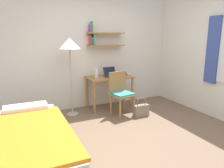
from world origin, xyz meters
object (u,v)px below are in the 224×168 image
object	(u,v)px
desk	(109,82)
book_stack	(122,73)
handbag	(141,110)
desk_chair	(121,92)
laptop	(110,74)
bed	(31,145)
standing_lamp	(70,47)
water_bottle	(96,73)

from	to	relation	value
desk	book_stack	bearing A→B (deg)	5.13
desk	handbag	xyz separation A→B (m)	(0.37, -0.77, -0.46)
desk	desk_chair	world-z (taller)	desk_chair
desk	laptop	xyz separation A→B (m)	(0.02, 0.01, 0.19)
desk_chair	bed	bearing A→B (deg)	-150.61
standing_lamp	book_stack	bearing A→B (deg)	5.52
laptop	standing_lamp	bearing A→B (deg)	-173.81
laptop	handbag	world-z (taller)	laptop
bed	standing_lamp	bearing A→B (deg)	57.87
desk	book_stack	world-z (taller)	book_stack
book_stack	handbag	distance (m)	1.03
standing_lamp	laptop	world-z (taller)	standing_lamp
laptop	book_stack	xyz separation A→B (m)	(0.30, 0.02, -0.01)
desk	laptop	bearing A→B (deg)	25.65
water_bottle	handbag	distance (m)	1.23
bed	book_stack	distance (m)	2.72
bed	desk	xyz separation A→B (m)	(1.82, 1.55, 0.36)
desk_chair	water_bottle	world-z (taller)	water_bottle
standing_lamp	laptop	size ratio (longest dim) A/B	5.38
desk_chair	book_stack	distance (m)	0.68
bed	desk	distance (m)	2.42
water_bottle	handbag	xyz separation A→B (m)	(0.70, -0.72, -0.71)
water_bottle	handbag	size ratio (longest dim) A/B	0.59
standing_lamp	handbag	distance (m)	1.92
desk	standing_lamp	world-z (taller)	standing_lamp
laptop	handbag	distance (m)	1.07
water_bottle	book_stack	bearing A→B (deg)	7.34
book_stack	handbag	bearing A→B (deg)	-87.00
desk_chair	water_bottle	xyz separation A→B (m)	(-0.35, 0.46, 0.35)
laptop	water_bottle	world-z (taller)	water_bottle
standing_lamp	book_stack	world-z (taller)	standing_lamp
book_stack	desk_chair	bearing A→B (deg)	-119.17
bed	standing_lamp	xyz separation A→B (m)	(0.92, 1.46, 1.17)
desk_chair	laptop	size ratio (longest dim) A/B	3.05
bed	water_bottle	size ratio (longest dim) A/B	8.72
water_bottle	laptop	bearing A→B (deg)	10.57
water_bottle	book_stack	size ratio (longest dim) A/B	0.99
desk	book_stack	distance (m)	0.37
laptop	handbag	bearing A→B (deg)	-66.24
bed	standing_lamp	world-z (taller)	standing_lamp
desk	laptop	world-z (taller)	laptop
bed	standing_lamp	size ratio (longest dim) A/B	1.29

